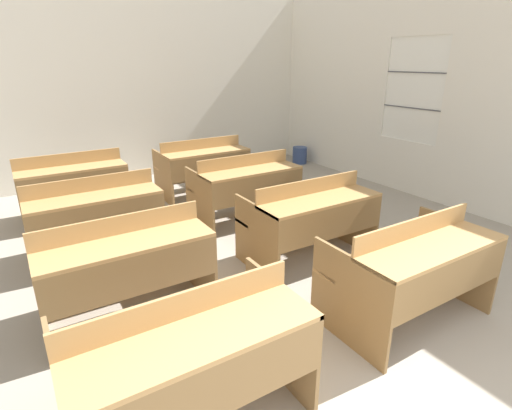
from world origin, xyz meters
TOP-DOWN VIEW (x-y plane):
  - wall_back at (0.00, 7.09)m, footprint 7.17×0.06m
  - wall_right_with_window at (3.55, 3.51)m, footprint 0.06×7.06m
  - bench_front_left at (-1.12, 1.71)m, footprint 1.30×0.79m
  - bench_front_right at (0.78, 1.72)m, footprint 1.30×0.79m
  - bench_second_left at (-1.12, 2.98)m, footprint 1.30×0.79m
  - bench_second_right at (0.77, 2.97)m, footprint 1.30×0.79m
  - bench_third_left at (-1.10, 4.25)m, footprint 1.30×0.79m
  - bench_third_right at (0.76, 4.27)m, footprint 1.30×0.79m
  - bench_back_left at (-1.12, 5.56)m, footprint 1.30×0.79m
  - bench_back_right at (0.75, 5.54)m, footprint 1.30×0.79m
  - wastepaper_bin at (3.26, 6.33)m, footprint 0.29×0.29m

SIDE VIEW (x-z plane):
  - wastepaper_bin at x=3.26m, z-range 0.00..0.33m
  - bench_front_left at x=-1.12m, z-range 0.05..0.92m
  - bench_front_right at x=0.78m, z-range 0.05..0.92m
  - bench_second_left at x=-1.12m, z-range 0.05..0.92m
  - bench_second_right at x=0.77m, z-range 0.05..0.92m
  - bench_third_left at x=-1.10m, z-range 0.05..0.92m
  - bench_third_right at x=0.76m, z-range 0.05..0.92m
  - bench_back_left at x=-1.12m, z-range 0.05..0.92m
  - bench_back_right at x=0.75m, z-range 0.05..0.92m
  - wall_back at x=0.00m, z-range 0.00..3.19m
  - wall_right_with_window at x=3.55m, z-range 0.00..3.19m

